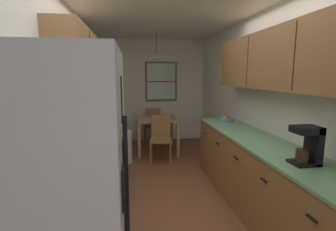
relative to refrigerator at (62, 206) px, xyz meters
name	(u,v)px	position (x,y,z in m)	size (l,w,h in m)	color
ground_plane	(167,182)	(0.93, 2.24, -0.90)	(12.00, 12.00, 0.00)	brown
wall_left	(73,103)	(-0.42, 2.24, 0.37)	(0.10, 9.00, 2.55)	white
wall_right	(252,100)	(2.28, 2.24, 0.37)	(0.10, 9.00, 2.55)	white
wall_back	(153,91)	(0.93, 4.89, 0.37)	(4.40, 0.10, 2.55)	white
ceiling_slab	(167,9)	(0.93, 2.24, 1.69)	(4.40, 9.00, 0.08)	white
refrigerator	(62,206)	(0.00, 0.00, 0.00)	(0.76, 0.80, 1.81)	silver
stove_range	(80,210)	(-0.06, 0.72, -0.43)	(0.66, 0.60, 1.10)	silver
microwave_over_range	(58,77)	(-0.17, 0.72, 0.75)	(0.39, 0.62, 0.31)	silver
counter_left	(99,163)	(-0.07, 1.99, -0.45)	(0.64, 1.92, 0.90)	olive
upper_cabinets_left	(82,60)	(-0.21, 1.94, 0.95)	(0.33, 2.00, 0.68)	olive
counter_right	(259,176)	(1.93, 1.25, -0.45)	(0.64, 3.21, 0.90)	olive
upper_cabinets_right	(280,59)	(2.07, 1.20, 0.94)	(0.33, 2.89, 0.68)	olive
dining_table	(157,123)	(0.93, 3.83, -0.27)	(0.85, 0.89, 0.75)	#A87F51
dining_chair_near	(161,137)	(0.94, 3.18, -0.40)	(0.45, 0.45, 0.90)	olive
dining_chair_far	(152,124)	(0.89, 4.49, -0.40)	(0.41, 0.41, 0.90)	olive
pendant_light	(156,57)	(0.93, 3.83, 1.14)	(0.29, 0.29, 0.55)	black
back_window	(161,82)	(1.14, 4.82, 0.60)	(0.79, 0.05, 0.97)	brown
trash_bin	(124,147)	(0.23, 3.23, -0.60)	(0.32, 0.32, 0.61)	silver
storage_canister	(87,139)	(-0.07, 1.21, 0.09)	(0.12, 0.12, 0.20)	red
dish_towel	(121,196)	(0.29, 0.88, -0.40)	(0.02, 0.16, 0.24)	silver
coffee_maker	(309,144)	(1.93, 0.45, 0.17)	(0.22, 0.18, 0.34)	black
fruit_bowl	(224,119)	(1.94, 2.48, 0.03)	(0.28, 0.28, 0.09)	#597F9E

